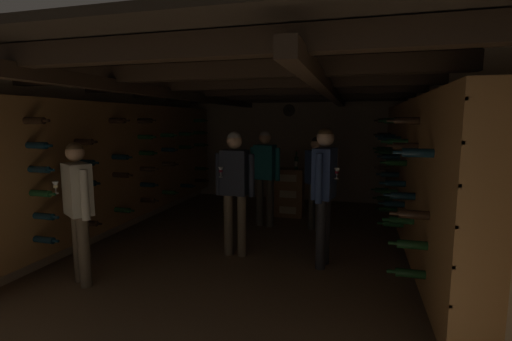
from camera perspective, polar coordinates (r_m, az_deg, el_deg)
The scene contains 9 objects.
ground_plane at distance 5.49m, azimuth -0.02°, elevation -11.28°, with size 8.40×8.40×0.00m, color #8C7051.
room_shell at distance 5.46m, azimuth 0.72°, elevation 3.93°, with size 4.72×6.52×2.41m.
wine_crate_stack at distance 6.93m, azimuth 5.25°, elevation -3.43°, with size 0.52×0.35×0.90m.
display_bottle at distance 6.83m, azimuth 6.31°, elevation 1.37°, with size 0.08×0.08×0.35m.
person_host_center at distance 4.79m, azimuth -3.34°, elevation -1.77°, with size 0.54×0.33×1.65m.
person_guest_mid_right at distance 4.49m, azimuth 10.60°, elevation -1.98°, with size 0.33×0.53×1.71m.
person_guest_near_left at distance 4.39m, azimuth -25.99°, elevation -4.24°, with size 0.47×0.37×1.57m.
person_guest_rear_center at distance 6.16m, azimuth 1.40°, elevation 0.18°, with size 0.53×0.33×1.62m.
person_guest_far_right at distance 5.98m, azimuth 9.36°, elevation -0.73°, with size 0.44×0.42×1.54m.
Camera 1 is at (1.39, -5.00, 1.79)m, focal length 25.66 mm.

